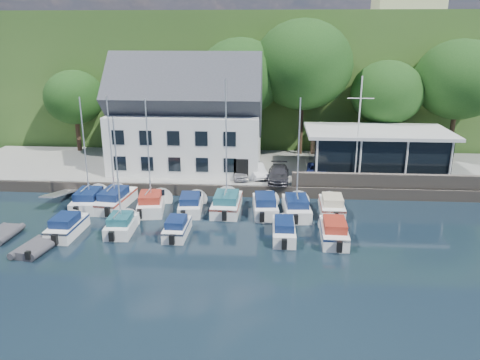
{
  "coord_description": "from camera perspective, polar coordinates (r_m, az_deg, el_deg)",
  "views": [
    {
      "loc": [
        1.14,
        -27.52,
        13.75
      ],
      "look_at": [
        -1.36,
        9.0,
        2.15
      ],
      "focal_mm": 35.0,
      "sensor_mm": 36.0,
      "label": 1
    }
  ],
  "objects": [
    {
      "name": "boat_r1_0",
      "position": [
        39.28,
        -18.38,
        3.18
      ],
      "size": [
        2.51,
        6.67,
        9.17
      ],
      "primitive_type": null,
      "rotation": [
        0.0,
        0.0,
        0.05
      ],
      "color": "white",
      "rests_on": "ground"
    },
    {
      "name": "flagpole",
      "position": [
        41.78,
        14.21,
        5.84
      ],
      "size": [
        2.22,
        0.2,
        9.27
      ],
      "primitive_type": null,
      "color": "white",
      "rests_on": "quay"
    },
    {
      "name": "ground",
      "position": [
        30.78,
        1.4,
        -8.95
      ],
      "size": [
        180.0,
        180.0,
        0.0
      ],
      "primitive_type": "plane",
      "color": "black",
      "rests_on": "ground"
    },
    {
      "name": "boat_r2_0",
      "position": [
        35.44,
        -20.34,
        -5.11
      ],
      "size": [
        2.05,
        5.63,
        1.48
      ],
      "primitive_type": null,
      "rotation": [
        0.0,
        0.0,
        -0.03
      ],
      "color": "white",
      "rests_on": "ground"
    },
    {
      "name": "car_silver",
      "position": [
        42.59,
        -0.14,
        0.95
      ],
      "size": [
        2.08,
        3.51,
        1.12
      ],
      "primitive_type": "imported",
      "rotation": [
        0.0,
        0.0,
        0.25
      ],
      "color": "silver",
      "rests_on": "quay"
    },
    {
      "name": "boat_r1_5",
      "position": [
        37.1,
        3.09,
        -2.9
      ],
      "size": [
        2.49,
        6.33,
        1.57
      ],
      "primitive_type": null,
      "rotation": [
        0.0,
        0.0,
        0.08
      ],
      "color": "white",
      "rests_on": "ground"
    },
    {
      "name": "tree_0",
      "position": [
        55.08,
        -19.38,
        7.93
      ],
      "size": [
        6.52,
        6.52,
        8.9
      ],
      "primitive_type": null,
      "color": "black",
      "rests_on": "quay"
    },
    {
      "name": "boat_r2_4",
      "position": [
        33.08,
        11.38,
        -5.89
      ],
      "size": [
        2.09,
        6.29,
        1.53
      ],
      "primitive_type": null,
      "rotation": [
        0.0,
        0.0,
        -0.03
      ],
      "color": "white",
      "rests_on": "ground"
    },
    {
      "name": "club_pavilion",
      "position": [
        45.89,
        16.23,
        3.39
      ],
      "size": [
        13.2,
        7.2,
        4.1
      ],
      "primitive_type": null,
      "color": "black",
      "rests_on": "quay"
    },
    {
      "name": "boat_r2_1",
      "position": [
        33.55,
        -14.69,
        0.47
      ],
      "size": [
        2.13,
        5.18,
        8.42
      ],
      "primitive_type": null,
      "rotation": [
        0.0,
        0.0,
        0.04
      ],
      "color": "white",
      "rests_on": "ground"
    },
    {
      "name": "dinghy_1",
      "position": [
        33.63,
        -23.64,
        -7.43
      ],
      "size": [
        2.44,
        3.48,
        0.74
      ],
      "primitive_type": null,
      "rotation": [
        0.0,
        0.0,
        -0.17
      ],
      "color": "#39383E",
      "rests_on": "ground"
    },
    {
      "name": "tree_4",
      "position": [
        51.2,
        17.29,
        8.15
      ],
      "size": [
        7.39,
        7.39,
        10.11
      ],
      "primitive_type": null,
      "color": "black",
      "rests_on": "quay"
    },
    {
      "name": "boat_r2_3",
      "position": [
        32.94,
        5.37,
        -5.83
      ],
      "size": [
        1.73,
        5.95,
        1.41
      ],
      "primitive_type": null,
      "rotation": [
        0.0,
        0.0,
        0.01
      ],
      "color": "white",
      "rests_on": "ground"
    },
    {
      "name": "car_blue",
      "position": [
        43.39,
        9.38,
        1.16
      ],
      "size": [
        2.02,
        4.01,
        1.31
      ],
      "primitive_type": "imported",
      "rotation": [
        0.0,
        0.0,
        -0.14
      ],
      "color": "navy",
      "rests_on": "quay"
    },
    {
      "name": "quay",
      "position": [
        46.94,
        2.36,
        1.17
      ],
      "size": [
        60.0,
        13.0,
        1.0
      ],
      "primitive_type": "cube",
      "color": "gray",
      "rests_on": "ground"
    },
    {
      "name": "quay_face",
      "position": [
        40.75,
        2.1,
        -1.41
      ],
      "size": [
        60.0,
        0.3,
        1.0
      ],
      "primitive_type": "cube",
      "color": "#5C5349",
      "rests_on": "ground"
    },
    {
      "name": "boat_r1_6",
      "position": [
        35.87,
        7.12,
        2.78
      ],
      "size": [
        2.53,
        6.58,
        9.34
      ],
      "primitive_type": null,
      "rotation": [
        0.0,
        0.0,
        0.07
      ],
      "color": "white",
      "rests_on": "ground"
    },
    {
      "name": "harbor_building",
      "position": [
        45.55,
        -6.5,
        6.84
      ],
      "size": [
        14.4,
        8.2,
        8.7
      ],
      "primitive_type": null,
      "color": "white",
      "rests_on": "quay"
    },
    {
      "name": "car_white",
      "position": [
        43.16,
        1.99,
        1.24
      ],
      "size": [
        2.4,
        3.97,
        1.24
      ],
      "primitive_type": "imported",
      "rotation": [
        0.0,
        0.0,
        0.31
      ],
      "color": "silver",
      "rests_on": "quay"
    },
    {
      "name": "boat_r1_1",
      "position": [
        38.67,
        -15.45,
        3.44
      ],
      "size": [
        2.89,
        7.31,
        9.45
      ],
      "primitive_type": null,
      "rotation": [
        0.0,
        0.0,
        -0.11
      ],
      "color": "white",
      "rests_on": "ground"
    },
    {
      "name": "car_dgrey",
      "position": [
        41.96,
        4.72,
        0.76
      ],
      "size": [
        1.97,
        4.55,
        1.3
      ],
      "primitive_type": "imported",
      "rotation": [
        0.0,
        0.0,
        -0.03
      ],
      "color": "#2E2D32",
      "rests_on": "quay"
    },
    {
      "name": "dinghy_0",
      "position": [
        36.84,
        -27.03,
        -5.76
      ],
      "size": [
        2.0,
        3.19,
        0.73
      ],
      "primitive_type": null,
      "rotation": [
        0.0,
        0.0,
        -0.04
      ],
      "color": "#39383E",
      "rests_on": "ground"
    },
    {
      "name": "boat_r2_2",
      "position": [
        33.45,
        -7.68,
        -5.58
      ],
      "size": [
        1.71,
        5.01,
        1.36
      ],
      "primitive_type": null,
      "rotation": [
        0.0,
        0.0,
        -0.01
      ],
      "color": "white",
      "rests_on": "ground"
    },
    {
      "name": "boat_r1_3",
      "position": [
        37.73,
        -6.04,
        -2.74
      ],
      "size": [
        2.43,
        6.04,
        1.43
      ],
      "primitive_type": null,
      "rotation": [
        0.0,
        0.0,
        0.09
      ],
      "color": "white",
      "rests_on": "ground"
    },
    {
      "name": "tree_2",
      "position": [
        50.38,
        0.04,
        10.06
      ],
      "size": [
        9.01,
        9.01,
        12.31
      ],
      "primitive_type": null,
      "color": "black",
      "rests_on": "quay"
    },
    {
      "name": "field_patch",
      "position": [
        97.79,
        8.38,
        18.81
      ],
      "size": [
        50.0,
        30.0,
        0.3
      ],
      "primitive_type": "cube",
      "color": "#586030",
      "rests_on": "hillside"
    },
    {
      "name": "gangway",
      "position": [
        42.82,
        -20.67,
        -2.33
      ],
      "size": [
        1.2,
        6.0,
        1.4
      ],
      "primitive_type": null,
      "color": "silver",
      "rests_on": "ground"
    },
    {
      "name": "boat_r1_4",
      "position": [
        36.36,
        -1.68,
        3.21
      ],
      "size": [
        2.49,
        6.75,
        9.46
      ],
      "primitive_type": null,
      "rotation": [
        0.0,
        0.0,
        -0.03
      ],
      "color": "white",
      "rests_on": "ground"
    },
    {
      "name": "hillside",
      "position": [
        89.71,
        3.27,
        13.88
      ],
      "size": [
        160.0,
        75.0,
        16.0
      ],
      "primitive_type": "cube",
      "color": "#2A4A1C",
      "rests_on": "ground"
    },
    {
      "name": "seawall",
      "position": [
        42.19,
        18.65,
        -0.11
      ],
      "size": [
        18.0,
        0.5,
        1.2
      ],
      "primitive_type": "cube",
      "color": "#5C5349",
      "rests_on": "quay"
    },
    {
      "name": "tree_1",
      "position": [
        51.78,
        -11.01,
        8.24
      ],
      "size": [
        6.78,
        6.78,
        9.27
      ],
      "primitive_type": null,
      "color": "black",
      "rests_on": "quay"
    },
    {
      "name": "boat_r1_2",
      "position": [
        37.05,
        -11.11,
        3.16
      ],
      "size": [
        3.01,
        6.16,
        9.46
      ],
      "primitive_type": null,
      "rotation": [
        0.0,
        0.0,
        0.15
      ],
      "color": "white",
      "rests_on": "ground"
    },
    {
      "name": "tree_5",
      "position": [
        53.33,
        24.86,
        8.81
      ],
      "size": [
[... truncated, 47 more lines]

